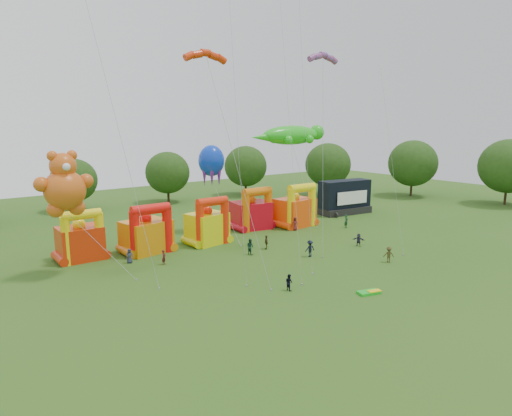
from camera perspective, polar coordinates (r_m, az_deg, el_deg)
ground at (r=40.19m, az=16.34°, el=-11.89°), size 160.00×160.00×0.00m
tree_ring at (r=37.68m, az=14.99°, el=-3.31°), size 125.21×127.33×12.07m
bouncy_castle_0 at (r=54.14m, az=-21.07°, el=-3.79°), size 4.63×3.73×5.83m
bouncy_castle_1 at (r=54.98m, az=-13.44°, el=-3.12°), size 5.77×4.93×5.93m
bouncy_castle_2 at (r=57.56m, az=-6.01°, el=-2.20°), size 5.20×4.47×6.05m
bouncy_castle_3 at (r=65.14m, az=-0.50°, el=-0.60°), size 5.79×4.98×6.11m
bouncy_castle_4 at (r=67.04m, az=5.01°, el=-0.22°), size 5.62×4.70×6.41m
stage_trailer at (r=77.28m, az=11.03°, el=1.31°), size 9.33×4.53×5.63m
teddy_bear_kite at (r=47.27m, az=-20.16°, el=-2.11°), size 7.45×7.66×12.56m
gecko_kite at (r=66.72m, az=5.18°, el=6.34°), size 13.45×6.29×14.74m
octopus_kite at (r=60.76m, az=-4.51°, el=1.92°), size 3.55×10.72×12.12m
parafoil_kites at (r=44.89m, az=-7.32°, el=8.25°), size 29.46×14.71×30.20m
diamond_kites at (r=46.60m, az=5.63°, el=11.41°), size 22.85×9.54×39.18m
folded_kite_bundle at (r=42.71m, az=14.00°, el=-10.19°), size 2.20×1.52×0.31m
spectator_0 at (r=51.62m, az=-15.54°, el=-5.80°), size 0.90×0.71×1.61m
spectator_1 at (r=50.25m, az=-11.44°, el=-6.05°), size 0.70×0.69×1.63m
spectator_2 at (r=52.90m, az=-0.73°, el=-4.85°), size 0.79×0.97×1.86m
spectator_3 at (r=52.39m, az=6.75°, el=-5.05°), size 1.33×0.88×1.92m
spectator_4 at (r=55.08m, az=1.29°, el=-4.29°), size 0.94×1.06×1.73m
spectator_5 at (r=57.78m, az=12.70°, el=-3.91°), size 1.13×1.50×1.57m
spectator_6 at (r=64.51m, az=4.87°, el=-1.98°), size 1.12×0.98×1.94m
spectator_7 at (r=67.08m, az=11.21°, el=-1.64°), size 0.83×0.68×1.98m
spectator_8 at (r=42.18m, az=4.15°, el=-9.24°), size 0.59×0.76×1.53m
spectator_9 at (r=52.10m, az=16.26°, el=-5.60°), size 1.29×1.23×1.76m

